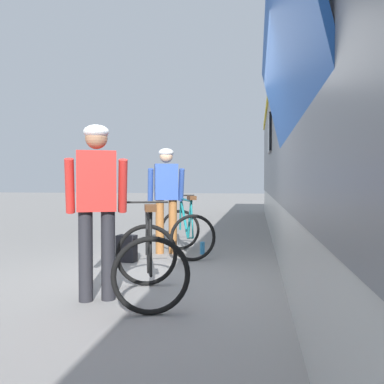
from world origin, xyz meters
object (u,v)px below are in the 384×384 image
at_px(cyclist_far_in_blue, 166,191).
at_px(water_bottle_near_the_bikes, 202,248).
at_px(bicycle_near_black, 149,260).
at_px(bicycle_far_teal, 186,231).
at_px(backpack_on_platform, 127,248).
at_px(cyclist_near_in_red, 97,196).

xyz_separation_m(cyclist_far_in_blue, water_bottle_near_the_bikes, (0.61, 0.01, -0.95)).
distance_m(cyclist_far_in_blue, bicycle_near_black, 2.67).
bearing_deg(bicycle_near_black, water_bottle_near_the_bikes, 85.61).
bearing_deg(bicycle_near_black, cyclist_far_in_blue, 99.22).
bearing_deg(water_bottle_near_the_bikes, bicycle_near_black, -94.39).
bearing_deg(bicycle_far_teal, water_bottle_near_the_bikes, 28.50).
height_order(cyclist_far_in_blue, backpack_on_platform, cyclist_far_in_blue).
bearing_deg(bicycle_far_teal, cyclist_far_in_blue, 161.36).
bearing_deg(bicycle_far_teal, backpack_on_platform, -139.66).
xyz_separation_m(bicycle_near_black, water_bottle_near_the_bikes, (0.20, 2.56, -0.30)).
bearing_deg(bicycle_near_black, backpack_on_platform, 115.46).
bearing_deg(backpack_on_platform, cyclist_far_in_blue, 68.62).
height_order(bicycle_near_black, bicycle_far_teal, same).
distance_m(cyclist_near_in_red, bicycle_near_black, 0.83).
height_order(cyclist_far_in_blue, bicycle_near_black, cyclist_far_in_blue).
relative_size(bicycle_far_teal, backpack_on_platform, 3.15).
bearing_deg(cyclist_far_in_blue, water_bottle_near_the_bikes, 1.21).
height_order(cyclist_near_in_red, cyclist_far_in_blue, same).
bearing_deg(cyclist_near_in_red, cyclist_far_in_blue, 88.19).
distance_m(bicycle_near_black, backpack_on_platform, 1.96).
bearing_deg(cyclist_near_in_red, bicycle_near_black, 15.22).
xyz_separation_m(bicycle_near_black, backpack_on_platform, (-0.84, 1.76, -0.20)).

